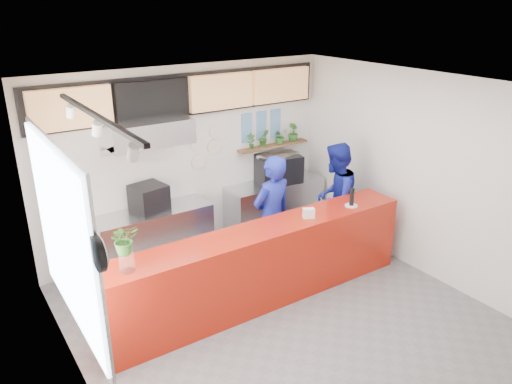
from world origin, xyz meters
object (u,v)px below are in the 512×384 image
staff_right (335,199)px  pepper_mill (352,197)px  service_counter (262,266)px  panini_oven (149,199)px  espresso_machine (278,168)px  staff_center (272,217)px

staff_right → pepper_mill: bearing=39.1°
service_counter → panini_oven: 2.06m
service_counter → espresso_machine: bearing=48.9°
panini_oven → staff_center: 1.88m
service_counter → espresso_machine: size_ratio=6.05×
staff_right → pepper_mill: staff_right is taller
service_counter → staff_right: size_ratio=2.45×
espresso_machine → pepper_mill: bearing=-80.7°
staff_center → espresso_machine: bearing=-136.7°
panini_oven → service_counter: bearing=-75.3°
pepper_mill → espresso_machine: bearing=88.3°
panini_oven → staff_center: staff_center is taller
service_counter → staff_right: 1.94m
panini_oven → pepper_mill: (2.35, -1.88, 0.13)m
espresso_machine → pepper_mill: size_ratio=2.87×
service_counter → pepper_mill: 1.67m
staff_center → pepper_mill: staff_center is taller
panini_oven → pepper_mill: 3.01m
service_counter → staff_right: (1.81, 0.59, 0.37)m
service_counter → panini_oven: panini_oven is taller
service_counter → panini_oven: (-0.84, 1.80, 0.56)m
espresso_machine → staff_right: bearing=-67.5°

